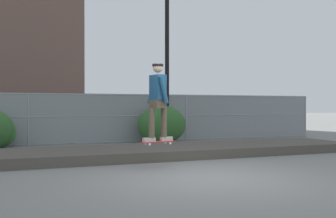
% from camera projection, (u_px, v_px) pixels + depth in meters
% --- Properties ---
extents(ground_plane, '(120.00, 120.00, 0.00)m').
position_uv_depth(ground_plane, '(207.00, 178.00, 7.61)').
color(ground_plane, slate).
extents(gravel_berm, '(12.47, 2.45, 0.26)m').
position_uv_depth(gravel_berm, '(149.00, 152.00, 10.85)').
color(gravel_berm, '#4C473F').
rests_on(gravel_berm, ground_plane).
extents(skateboard, '(0.82, 0.35, 0.07)m').
position_uv_depth(skateboard, '(158.00, 142.00, 8.56)').
color(skateboard, '#B22D2D').
extents(skater, '(0.73, 0.61, 1.70)m').
position_uv_depth(skater, '(158.00, 97.00, 8.55)').
color(skater, '#B2ADA8').
rests_on(skater, skateboard).
extents(chain_fence, '(18.03, 0.06, 1.85)m').
position_uv_depth(chain_fence, '(113.00, 118.00, 14.71)').
color(chain_fence, gray).
rests_on(chain_fence, ground_plane).
extents(street_lamp, '(0.44, 0.44, 7.37)m').
position_uv_depth(street_lamp, '(167.00, 23.00, 14.84)').
color(street_lamp, black).
rests_on(street_lamp, ground_plane).
extents(parked_car_mid, '(4.54, 2.23, 1.66)m').
position_uv_depth(parked_car_mid, '(117.00, 118.00, 18.64)').
color(parked_car_mid, maroon).
rests_on(parked_car_mid, ground_plane).
extents(shrub_right, '(1.82, 1.49, 1.41)m').
position_uv_depth(shrub_right, '(162.00, 125.00, 14.52)').
color(shrub_right, '#2D5B28').
rests_on(shrub_right, ground_plane).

